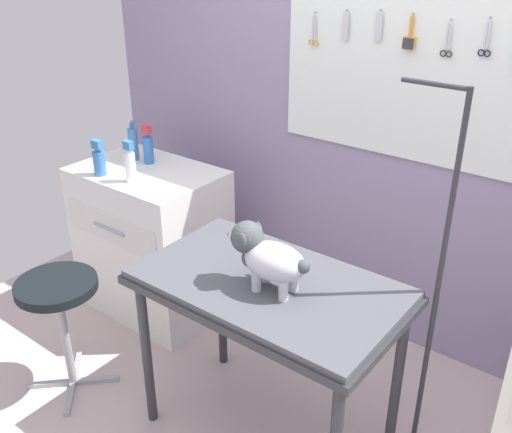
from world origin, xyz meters
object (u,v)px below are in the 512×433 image
object	(u,v)px
grooming_arm	(433,305)
spray_bottle_short	(148,147)
counter_left	(152,240)
stool	(59,300)
dog	(266,256)
grooming_table	(269,298)

from	to	relation	value
grooming_arm	spray_bottle_short	world-z (taller)	grooming_arm
counter_left	stool	bearing A→B (deg)	-76.61
dog	spray_bottle_short	world-z (taller)	spray_bottle_short
grooming_table	grooming_arm	xyz separation A→B (m)	(0.55, 0.34, 0.01)
counter_left	stool	size ratio (longest dim) A/B	1.44
grooming_arm	spray_bottle_short	xyz separation A→B (m)	(-1.77, 0.17, 0.23)
grooming_arm	spray_bottle_short	size ratio (longest dim) A/B	7.33
counter_left	stool	xyz separation A→B (m)	(0.18, -0.76, 0.07)
spray_bottle_short	dog	bearing A→B (deg)	-23.92
grooming_table	counter_left	xyz separation A→B (m)	(-1.15, 0.42, -0.30)
grooming_arm	stool	size ratio (longest dim) A/B	2.63
grooming_arm	stool	xyz separation A→B (m)	(-1.52, -0.68, -0.24)
grooming_table	dog	xyz separation A→B (m)	(0.02, -0.04, 0.22)
counter_left	stool	distance (m)	0.78
grooming_table	grooming_arm	world-z (taller)	grooming_arm
counter_left	grooming_arm	bearing A→B (deg)	-2.65
counter_left	spray_bottle_short	world-z (taller)	spray_bottle_short
grooming_table	spray_bottle_short	distance (m)	1.34
dog	stool	size ratio (longest dim) A/B	0.59
grooming_arm	dog	distance (m)	0.69
grooming_table	stool	xyz separation A→B (m)	(-0.97, -0.34, -0.23)
grooming_table	stool	bearing A→B (deg)	-160.45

